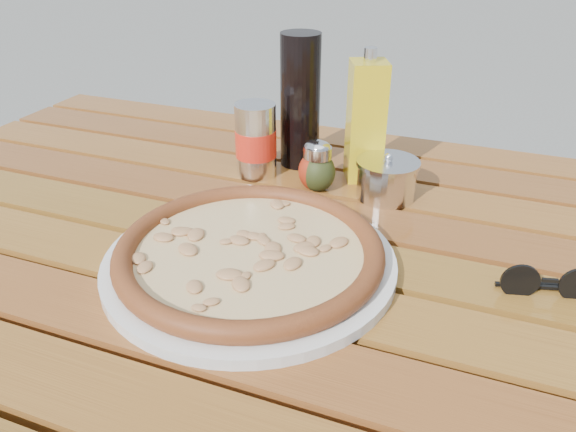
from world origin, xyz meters
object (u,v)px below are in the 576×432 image
(oregano_shaker, at_px, (318,167))
(sunglasses, at_px, (548,284))
(soda_can, at_px, (256,141))
(pizza, at_px, (249,251))
(table, at_px, (283,289))
(parmesan_tin, at_px, (387,178))
(plate, at_px, (250,262))
(pepper_shaker, at_px, (316,166))
(dark_bottle, at_px, (300,101))
(olive_oil_cruet, at_px, (366,121))

(oregano_shaker, xyz_separation_m, sunglasses, (0.33, -0.16, -0.02))
(soda_can, bearing_deg, sunglasses, -22.49)
(pizza, bearing_deg, sunglasses, 11.65)
(table, xyz_separation_m, parmesan_tin, (0.10, 0.18, 0.11))
(plate, xyz_separation_m, pepper_shaker, (0.00, 0.24, 0.03))
(oregano_shaker, height_order, dark_bottle, dark_bottle)
(olive_oil_cruet, relative_size, sunglasses, 1.92)
(dark_bottle, height_order, sunglasses, dark_bottle)
(plate, relative_size, pizza, 1.00)
(pepper_shaker, distance_m, dark_bottle, 0.13)
(oregano_shaker, bearing_deg, table, -87.56)
(dark_bottle, bearing_deg, pepper_shaker, -56.19)
(sunglasses, bearing_deg, soda_can, 142.94)
(oregano_shaker, height_order, soda_can, soda_can)
(oregano_shaker, xyz_separation_m, dark_bottle, (-0.06, 0.09, 0.07))
(table, height_order, dark_bottle, dark_bottle)
(plate, relative_size, pepper_shaker, 4.39)
(dark_bottle, xyz_separation_m, parmesan_tin, (0.17, -0.07, -0.08))
(parmesan_tin, height_order, sunglasses, parmesan_tin)
(plate, height_order, pepper_shaker, pepper_shaker)
(table, relative_size, pizza, 3.90)
(olive_oil_cruet, distance_m, sunglasses, 0.37)
(oregano_shaker, height_order, olive_oil_cruet, olive_oil_cruet)
(plate, relative_size, oregano_shaker, 4.39)
(pepper_shaker, xyz_separation_m, olive_oil_cruet, (0.06, 0.07, 0.06))
(parmesan_tin, bearing_deg, soda_can, 179.06)
(pepper_shaker, bearing_deg, parmesan_tin, 7.46)
(pepper_shaker, relative_size, soda_can, 0.68)
(pizza, height_order, soda_can, soda_can)
(pizza, xyz_separation_m, oregano_shaker, (0.01, 0.24, 0.02))
(pepper_shaker, bearing_deg, olive_oil_cruet, 49.71)
(soda_can, relative_size, parmesan_tin, 0.95)
(dark_bottle, xyz_separation_m, soda_can, (-0.05, -0.07, -0.05))
(plate, distance_m, olive_oil_cruet, 0.32)
(oregano_shaker, bearing_deg, dark_bottle, 125.36)
(pepper_shaker, bearing_deg, sunglasses, -26.32)
(oregano_shaker, distance_m, sunglasses, 0.37)
(table, relative_size, oregano_shaker, 17.07)
(pizza, relative_size, dark_bottle, 1.63)
(soda_can, bearing_deg, oregano_shaker, -9.89)
(soda_can, bearing_deg, pepper_shaker, -9.32)
(table, bearing_deg, dark_bottle, 105.29)
(soda_can, height_order, sunglasses, soda_can)
(plate, bearing_deg, table, 75.92)
(table, bearing_deg, soda_can, 122.79)
(parmesan_tin, bearing_deg, olive_oil_cruet, 133.11)
(sunglasses, bearing_deg, oregano_shaker, 139.04)
(soda_can, xyz_separation_m, parmesan_tin, (0.22, -0.00, -0.03))
(pizza, relative_size, pepper_shaker, 4.38)
(plate, height_order, pizza, pizza)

